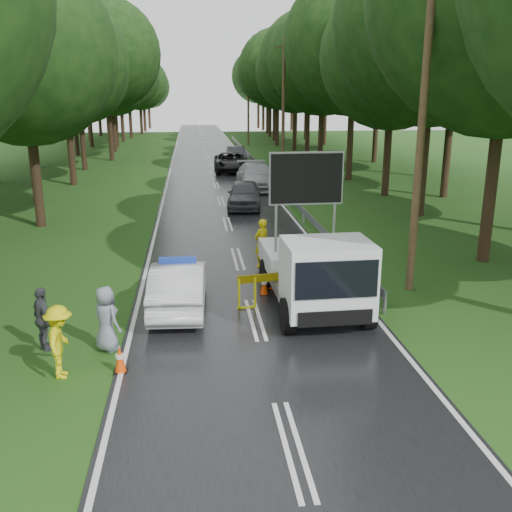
{
  "coord_description": "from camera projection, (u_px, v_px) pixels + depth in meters",
  "views": [
    {
      "loc": [
        -1.63,
        -14.65,
        6.08
      ],
      "look_at": [
        0.23,
        1.88,
        1.3
      ],
      "focal_mm": 40.0,
      "sensor_mm": 36.0,
      "label": 1
    }
  ],
  "objects": [
    {
      "name": "queue_car_second",
      "position": [
        256.0,
        176.0,
        37.26
      ],
      "size": [
        2.45,
        5.7,
        1.64
      ],
      "primitive_type": "imported",
      "rotation": [
        0.0,
        0.0,
        0.03
      ],
      "color": "#A7A9B0",
      "rests_on": "ground"
    },
    {
      "name": "barrier",
      "position": [
        278.0,
        281.0,
        16.68
      ],
      "size": [
        2.46,
        0.45,
        1.03
      ],
      "rotation": [
        0.0,
        0.0,
        0.16
      ],
      "color": "#D8E30C",
      "rests_on": "ground"
    },
    {
      "name": "police_sedan",
      "position": [
        179.0,
        286.0,
        16.44
      ],
      "size": [
        1.66,
        4.33,
        1.55
      ],
      "rotation": [
        0.0,
        0.0,
        3.1
      ],
      "color": "silver",
      "rests_on": "ground"
    },
    {
      "name": "cone_far",
      "position": [
        272.0,
        278.0,
        18.22
      ],
      "size": [
        0.37,
        0.37,
        0.79
      ],
      "color": "black",
      "rests_on": "ground"
    },
    {
      "name": "cone_near_left",
      "position": [
        120.0,
        359.0,
        12.78
      ],
      "size": [
        0.31,
        0.31,
        0.66
      ],
      "color": "black",
      "rests_on": "ground"
    },
    {
      "name": "queue_car_first",
      "position": [
        244.0,
        194.0,
        31.06
      ],
      "size": [
        2.28,
        4.54,
        1.48
      ],
      "primitive_type": "imported",
      "rotation": [
        0.0,
        0.0,
        -0.12
      ],
      "color": "#404248",
      "rests_on": "ground"
    },
    {
      "name": "road",
      "position": [
        213.0,
        173.0,
        44.5
      ],
      "size": [
        7.0,
        140.0,
        0.02
      ],
      "primitive_type": "cube",
      "color": "black",
      "rests_on": "ground"
    },
    {
      "name": "bystander_right",
      "position": [
        106.0,
        319.0,
        13.78
      ],
      "size": [
        0.93,
        0.92,
        1.63
      ],
      "primitive_type": "imported",
      "rotation": [
        0.0,
        0.0,
        2.38
      ],
      "color": "gray",
      "rests_on": "ground"
    },
    {
      "name": "bystander_left",
      "position": [
        60.0,
        342.0,
        12.45
      ],
      "size": [
        0.67,
        1.11,
        1.67
      ],
      "primitive_type": "imported",
      "rotation": [
        0.0,
        0.0,
        1.62
      ],
      "color": "#D9D10B",
      "rests_on": "ground"
    },
    {
      "name": "utility_pole_near",
      "position": [
        422.0,
        128.0,
        16.92
      ],
      "size": [
        1.4,
        0.24,
        10.0
      ],
      "color": "#473021",
      "rests_on": "ground"
    },
    {
      "name": "cone_center",
      "position": [
        264.0,
        285.0,
        17.73
      ],
      "size": [
        0.31,
        0.31,
        0.65
      ],
      "color": "black",
      "rests_on": "ground"
    },
    {
      "name": "utility_pole_far",
      "position": [
        248.0,
        102.0,
        66.59
      ],
      "size": [
        1.4,
        0.24,
        10.0
      ],
      "color": "#473021",
      "rests_on": "ground"
    },
    {
      "name": "guardrail",
      "position": [
        260.0,
        166.0,
        44.43
      ],
      "size": [
        0.12,
        60.06,
        0.7
      ],
      "color": "gray",
      "rests_on": "ground"
    },
    {
      "name": "officer",
      "position": [
        262.0,
        243.0,
        20.47
      ],
      "size": [
        0.77,
        0.71,
        1.75
      ],
      "primitive_type": "imported",
      "rotation": [
        0.0,
        0.0,
        3.75
      ],
      "color": "yellow",
      "rests_on": "ground"
    },
    {
      "name": "ground",
      "position": [
        255.0,
        320.0,
        15.85
      ],
      "size": [
        160.0,
        160.0,
        0.0
      ],
      "primitive_type": "plane",
      "color": "#1D4714",
      "rests_on": "ground"
    },
    {
      "name": "queue_car_third",
      "position": [
        231.0,
        162.0,
        45.22
      ],
      "size": [
        2.58,
        5.5,
        1.52
      ],
      "primitive_type": "imported",
      "rotation": [
        0.0,
        0.0,
        -0.01
      ],
      "color": "black",
      "rests_on": "ground"
    },
    {
      "name": "bystander_mid",
      "position": [
        43.0,
        319.0,
        13.76
      ],
      "size": [
        0.87,
        1.0,
        1.61
      ],
      "primitive_type": "imported",
      "rotation": [
        0.0,
        0.0,
        2.18
      ],
      "color": "#3C3D43",
      "rests_on": "ground"
    },
    {
      "name": "work_truck",
      "position": [
        315.0,
        271.0,
        16.29
      ],
      "size": [
        2.57,
        5.53,
        4.36
      ],
      "rotation": [
        0.0,
        0.0,
        0.02
      ],
      "color": "gray",
      "rests_on": "ground"
    },
    {
      "name": "cone_right",
      "position": [
        335.0,
        265.0,
        19.72
      ],
      "size": [
        0.31,
        0.31,
        0.66
      ],
      "color": "black",
      "rests_on": "ground"
    },
    {
      "name": "queue_car_fourth",
      "position": [
        236.0,
        155.0,
        51.06
      ],
      "size": [
        1.58,
        4.38,
        1.44
      ],
      "primitive_type": "imported",
      "rotation": [
        0.0,
        0.0,
        0.01
      ],
      "color": "#38393F",
      "rests_on": "ground"
    },
    {
      "name": "cone_left_mid",
      "position": [
        163.0,
        277.0,
        18.33
      ],
      "size": [
        0.35,
        0.35,
        0.74
      ],
      "color": "black",
      "rests_on": "ground"
    },
    {
      "name": "utility_pole_mid",
      "position": [
        283.0,
        107.0,
        41.76
      ],
      "size": [
        1.4,
        0.24,
        10.0
      ],
      "color": "#473021",
      "rests_on": "ground"
    },
    {
      "name": "civilian",
      "position": [
        303.0,
        285.0,
        16.26
      ],
      "size": [
        0.99,
        0.98,
        1.61
      ],
      "primitive_type": "imported",
      "rotation": [
        0.0,
        0.0,
        0.74
      ],
      "color": "#1B45B0",
      "rests_on": "ground"
    }
  ]
}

